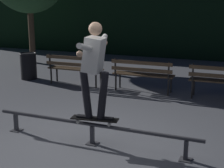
# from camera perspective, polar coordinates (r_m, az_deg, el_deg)

# --- Properties ---
(ground_plane) EXTENTS (90.00, 90.00, 0.00)m
(ground_plane) POSITION_cam_1_polar(r_m,az_deg,el_deg) (5.62, -4.04, -10.62)
(ground_plane) COLOR slate
(hedge_backdrop) EXTENTS (24.00, 1.20, 2.76)m
(hedge_backdrop) POSITION_cam_1_polar(r_m,az_deg,el_deg) (14.53, 13.49, 9.78)
(hedge_backdrop) COLOR black
(hedge_backdrop) RESTS_ON ground
(grind_rail) EXTENTS (3.65, 0.18, 0.37)m
(grind_rail) POSITION_cam_1_polar(r_m,az_deg,el_deg) (5.64, -3.37, -7.39)
(grind_rail) COLOR #47474C
(grind_rail) RESTS_ON ground
(skateboard) EXTENTS (0.80, 0.31, 0.09)m
(skateboard) POSITION_cam_1_polar(r_m,az_deg,el_deg) (5.56, -2.94, -5.92)
(skateboard) COLOR black
(skateboard) RESTS_ON grind_rail
(skateboarder) EXTENTS (0.63, 1.40, 1.56)m
(skateboarder) POSITION_cam_1_polar(r_m,az_deg,el_deg) (5.32, -3.03, 3.61)
(skateboarder) COLOR black
(skateboarder) RESTS_ON skateboard
(park_bench_leftmost) EXTENTS (1.61, 0.44, 0.88)m
(park_bench_leftmost) POSITION_cam_1_polar(r_m,az_deg,el_deg) (9.51, -6.43, 2.95)
(park_bench_leftmost) COLOR #282623
(park_bench_leftmost) RESTS_ON ground
(park_bench_left_center) EXTENTS (1.61, 0.44, 0.88)m
(park_bench_left_center) POSITION_cam_1_polar(r_m,az_deg,el_deg) (8.73, 5.16, 2.01)
(park_bench_left_center) COLOR #282623
(park_bench_left_center) RESTS_ON ground
(park_bench_right_center) EXTENTS (1.61, 0.44, 0.88)m
(park_bench_right_center) POSITION_cam_1_polar(r_m,az_deg,el_deg) (8.38, 18.32, 0.83)
(park_bench_right_center) COLOR #282623
(park_bench_right_center) RESTS_ON ground
(trash_can) EXTENTS (0.52, 0.52, 0.80)m
(trash_can) POSITION_cam_1_polar(r_m,az_deg,el_deg) (10.56, -13.91, 3.04)
(trash_can) COLOR black
(trash_can) RESTS_ON ground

